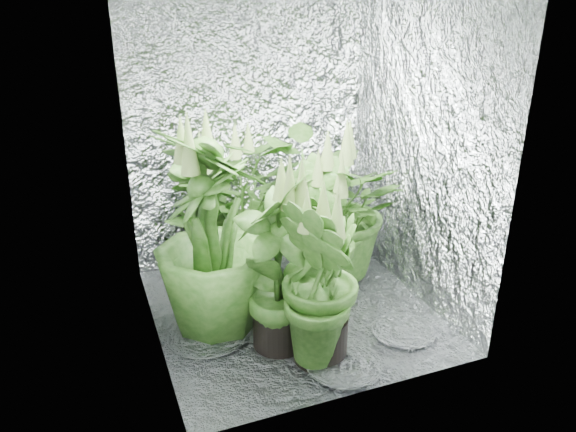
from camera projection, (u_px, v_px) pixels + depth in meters
The scene contains 11 objects.
ground at pixel (292, 310), 3.40m from camera, with size 1.60×1.60×0.00m, color silver.
walls at pixel (293, 151), 3.01m from camera, with size 1.62×1.62×2.00m.
plant_a at pixel (238, 201), 3.71m from camera, with size 1.07×1.07×1.04m.
plant_b at pixel (204, 213), 3.65m from camera, with size 0.65×0.65×0.97m.
plant_c at pixel (318, 236), 3.36m from camera, with size 0.60×0.60×0.96m.
plant_d at pixel (212, 235), 3.00m from camera, with size 0.88×0.88×1.26m.
plant_e at pixel (337, 210), 3.54m from camera, with size 1.18×1.18×1.07m.
plant_f at pixel (278, 263), 2.89m from camera, with size 0.74×0.74×1.09m.
plant_g at pixel (322, 283), 2.79m from camera, with size 0.58×0.58×1.00m.
circulation_fan at pixel (334, 230), 4.06m from camera, with size 0.22×0.34×0.41m.
plant_label at pixel (335, 310), 2.85m from camera, with size 0.05×0.01×0.07m, color white.
Camera 1 is at (-1.07, -2.70, 1.86)m, focal length 35.00 mm.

